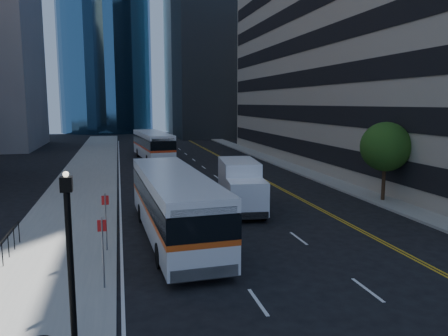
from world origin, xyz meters
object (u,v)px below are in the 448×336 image
bus_front (174,203)px  box_truck (241,185)px  bus_rear (153,145)px  street_tree (385,147)px  lamp_post (70,257)px

bus_front → box_truck: bus_front is taller
bus_rear → bus_front: bearing=-98.3°
street_tree → lamp_post: size_ratio=1.12×
street_tree → bus_front: (-14.31, -4.52, -1.92)m
street_tree → lamp_post: (-18.00, -14.00, -0.92)m
lamp_post → box_truck: bearing=59.3°
bus_rear → box_truck: (3.31, -25.23, -0.15)m
bus_front → box_truck: (4.61, 4.53, -0.16)m
street_tree → lamp_post: 22.82m
street_tree → bus_front: 15.12m
lamp_post → box_truck: lamp_post is taller
street_tree → box_truck: (-9.69, 0.01, -2.08)m
bus_front → bus_rear: (1.31, 29.77, -0.01)m
box_truck → bus_front: bearing=-128.7°
bus_rear → lamp_post: bearing=-103.1°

